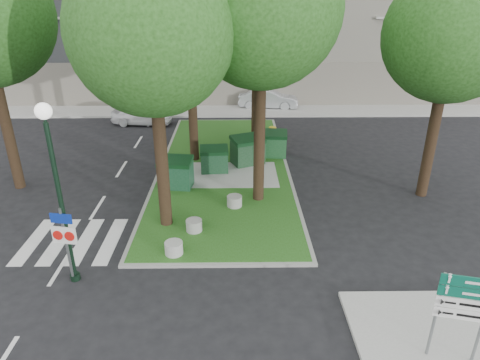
{
  "coord_description": "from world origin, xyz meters",
  "views": [
    {
      "loc": [
        1.04,
        -11.32,
        8.07
      ],
      "look_at": [
        1.22,
        2.17,
        2.0
      ],
      "focal_mm": 32.0,
      "sensor_mm": 36.0,
      "label": 1
    }
  ],
  "objects_px": {
    "dumpster_b": "(214,160)",
    "car_silver": "(268,99)",
    "bollard_right": "(234,201)",
    "directional_sign": "(463,305)",
    "dumpster_a": "(176,173)",
    "tree_street_right": "(456,21)",
    "car_white": "(142,115)",
    "street_lamp": "(56,176)",
    "traffic_sign_pole": "(65,236)",
    "bollard_mid": "(194,225)",
    "bollard_left": "(174,248)",
    "litter_bin": "(272,133)",
    "dumpster_c": "(248,150)",
    "dumpster_d": "(273,144)",
    "tree_median_near_left": "(153,15)",
    "tree_median_mid": "(190,15)"
  },
  "relations": [
    {
      "from": "directional_sign",
      "to": "car_white",
      "type": "height_order",
      "value": "directional_sign"
    },
    {
      "from": "traffic_sign_pole",
      "to": "directional_sign",
      "type": "xyz_separation_m",
      "value": [
        9.9,
        -3.13,
        0.08
      ]
    },
    {
      "from": "tree_median_mid",
      "to": "dumpster_b",
      "type": "height_order",
      "value": "tree_median_mid"
    },
    {
      "from": "tree_median_near_left",
      "to": "traffic_sign_pole",
      "type": "relative_size",
      "value": 4.25
    },
    {
      "from": "directional_sign",
      "to": "tree_median_mid",
      "type": "bearing_deg",
      "value": 132.11
    },
    {
      "from": "tree_median_mid",
      "to": "car_silver",
      "type": "bearing_deg",
      "value": 67.09
    },
    {
      "from": "street_lamp",
      "to": "traffic_sign_pole",
      "type": "height_order",
      "value": "street_lamp"
    },
    {
      "from": "dumpster_b",
      "to": "directional_sign",
      "type": "xyz_separation_m",
      "value": [
        5.99,
        -11.32,
        0.96
      ]
    },
    {
      "from": "tree_street_right",
      "to": "car_white",
      "type": "xyz_separation_m",
      "value": [
        -14.01,
        10.44,
        -6.34
      ]
    },
    {
      "from": "car_silver",
      "to": "bollard_mid",
      "type": "bearing_deg",
      "value": 174.6
    },
    {
      "from": "dumpster_a",
      "to": "dumpster_b",
      "type": "xyz_separation_m",
      "value": [
        1.6,
        1.71,
        -0.06
      ]
    },
    {
      "from": "traffic_sign_pole",
      "to": "dumpster_d",
      "type": "bearing_deg",
      "value": 65.67
    },
    {
      "from": "traffic_sign_pole",
      "to": "directional_sign",
      "type": "bearing_deg",
      "value": -8.13
    },
    {
      "from": "dumpster_a",
      "to": "car_white",
      "type": "distance_m",
      "value": 10.36
    },
    {
      "from": "tree_street_right",
      "to": "bollard_left",
      "type": "relative_size",
      "value": 17.01
    },
    {
      "from": "car_white",
      "to": "car_silver",
      "type": "distance_m",
      "value": 9.33
    },
    {
      "from": "bollard_left",
      "to": "bollard_mid",
      "type": "bearing_deg",
      "value": 69.81
    },
    {
      "from": "bollard_right",
      "to": "directional_sign",
      "type": "relative_size",
      "value": 0.26
    },
    {
      "from": "dumpster_c",
      "to": "dumpster_d",
      "type": "xyz_separation_m",
      "value": [
        1.33,
        1.07,
        -0.05
      ]
    },
    {
      "from": "bollard_left",
      "to": "car_silver",
      "type": "distance_m",
      "value": 19.52
    },
    {
      "from": "bollard_left",
      "to": "tree_median_near_left",
      "type": "bearing_deg",
      "value": 102.24
    },
    {
      "from": "bollard_left",
      "to": "car_silver",
      "type": "bearing_deg",
      "value": 76.78
    },
    {
      "from": "tree_street_right",
      "to": "dumpster_a",
      "type": "distance_m",
      "value": 12.32
    },
    {
      "from": "dumpster_b",
      "to": "car_silver",
      "type": "height_order",
      "value": "car_silver"
    },
    {
      "from": "tree_street_right",
      "to": "car_silver",
      "type": "distance_m",
      "value": 16.71
    },
    {
      "from": "dumpster_a",
      "to": "tree_street_right",
      "type": "bearing_deg",
      "value": 3.81
    },
    {
      "from": "dumpster_c",
      "to": "street_lamp",
      "type": "distance_m",
      "value": 10.9
    },
    {
      "from": "traffic_sign_pole",
      "to": "litter_bin",
      "type": "bearing_deg",
      "value": 70.73
    },
    {
      "from": "bollard_mid",
      "to": "traffic_sign_pole",
      "type": "distance_m",
      "value": 4.54
    },
    {
      "from": "dumpster_c",
      "to": "car_white",
      "type": "height_order",
      "value": "dumpster_c"
    },
    {
      "from": "dumpster_b",
      "to": "car_silver",
      "type": "xyz_separation_m",
      "value": [
        3.43,
        12.08,
        0.0
      ]
    },
    {
      "from": "car_white",
      "to": "bollard_left",
      "type": "bearing_deg",
      "value": -159.14
    },
    {
      "from": "dumpster_c",
      "to": "bollard_mid",
      "type": "relative_size",
      "value": 3.14
    },
    {
      "from": "bollard_right",
      "to": "car_silver",
      "type": "distance_m",
      "value": 15.87
    },
    {
      "from": "tree_median_mid",
      "to": "bollard_right",
      "type": "distance_m",
      "value": 8.67
    },
    {
      "from": "dumpster_c",
      "to": "directional_sign",
      "type": "bearing_deg",
      "value": -93.65
    },
    {
      "from": "dumpster_d",
      "to": "litter_bin",
      "type": "bearing_deg",
      "value": 91.41
    },
    {
      "from": "dumpster_d",
      "to": "bollard_mid",
      "type": "distance_m",
      "value": 8.26
    },
    {
      "from": "bollard_mid",
      "to": "directional_sign",
      "type": "distance_m",
      "value": 8.85
    },
    {
      "from": "dumpster_b",
      "to": "tree_median_near_left",
      "type": "bearing_deg",
      "value": -110.96
    },
    {
      "from": "dumpster_d",
      "to": "car_white",
      "type": "height_order",
      "value": "dumpster_d"
    },
    {
      "from": "dumpster_b",
      "to": "bollard_left",
      "type": "relative_size",
      "value": 2.31
    },
    {
      "from": "tree_median_near_left",
      "to": "car_white",
      "type": "xyz_separation_m",
      "value": [
        -3.51,
        12.94,
        -6.67
      ]
    },
    {
      "from": "bollard_left",
      "to": "bollard_mid",
      "type": "height_order",
      "value": "bollard_left"
    },
    {
      "from": "dumpster_a",
      "to": "bollard_right",
      "type": "xyz_separation_m",
      "value": [
        2.55,
        -1.88,
        -0.43
      ]
    },
    {
      "from": "dumpster_c",
      "to": "bollard_right",
      "type": "distance_m",
      "value": 4.62
    },
    {
      "from": "bollard_right",
      "to": "bollard_mid",
      "type": "xyz_separation_m",
      "value": [
        -1.45,
        -1.88,
        -0.01
      ]
    },
    {
      "from": "dumpster_d",
      "to": "litter_bin",
      "type": "relative_size",
      "value": 2.11
    },
    {
      "from": "tree_median_mid",
      "to": "car_white",
      "type": "xyz_separation_m",
      "value": [
        -4.01,
        6.44,
        -6.33
      ]
    },
    {
      "from": "tree_median_mid",
      "to": "dumpster_b",
      "type": "bearing_deg",
      "value": -59.07
    }
  ]
}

